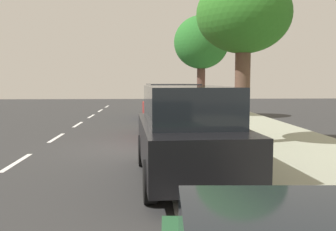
# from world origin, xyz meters

# --- Properties ---
(ground) EXTENTS (63.18, 63.18, 0.00)m
(ground) POSITION_xyz_m (0.00, 0.00, 0.00)
(ground) COLOR #2F2F2F
(sidewalk) EXTENTS (4.36, 39.49, 0.14)m
(sidewalk) POSITION_xyz_m (4.46, 0.00, 0.07)
(sidewalk) COLOR #9EA28B
(sidewalk) RESTS_ON ground
(curb_edge) EXTENTS (0.16, 39.49, 0.14)m
(curb_edge) POSITION_xyz_m (2.20, 0.00, 0.07)
(curb_edge) COLOR gray
(curb_edge) RESTS_ON ground
(lane_stripe_centre) EXTENTS (0.14, 40.00, 0.01)m
(lane_stripe_centre) POSITION_xyz_m (-3.15, 0.26, 0.00)
(lane_stripe_centre) COLOR white
(lane_stripe_centre) RESTS_ON ground
(lane_stripe_bike_edge) EXTENTS (0.12, 39.49, 0.01)m
(lane_stripe_bike_edge) POSITION_xyz_m (0.73, 0.00, 0.00)
(lane_stripe_bike_edge) COLOR white
(lane_stripe_bike_edge) RESTS_ON ground
(parked_suv_black_second) EXTENTS (2.18, 4.80, 1.99)m
(parked_suv_black_second) POSITION_xyz_m (1.07, -3.78, 1.03)
(parked_suv_black_second) COLOR black
(parked_suv_black_second) RESTS_ON ground
(parked_suv_red_mid) EXTENTS (2.18, 4.80, 1.99)m
(parked_suv_red_mid) POSITION_xyz_m (1.08, 2.11, 1.03)
(parked_suv_red_mid) COLOR maroon
(parked_suv_red_mid) RESTS_ON ground
(parked_sedan_dark_blue_far) EXTENTS (1.85, 4.41, 1.52)m
(parked_sedan_dark_blue_far) POSITION_xyz_m (0.99, 9.40, 0.75)
(parked_sedan_dark_blue_far) COLOR navy
(parked_sedan_dark_blue_far) RESTS_ON ground
(bicycle_at_curb) EXTENTS (1.68, 0.67, 0.78)m
(bicycle_at_curb) POSITION_xyz_m (1.74, 0.00, 0.39)
(bicycle_at_curb) COLOR black
(bicycle_at_curb) RESTS_ON ground
(cyclist_with_backpack) EXTENTS (0.47, 0.61, 1.69)m
(cyclist_with_backpack) POSITION_xyz_m (1.96, -0.44, 1.03)
(cyclist_with_backpack) COLOR #C6B284
(cyclist_with_backpack) RESTS_ON ground
(street_tree_near_cyclist) EXTENTS (2.89, 2.89, 5.17)m
(street_tree_near_cyclist) POSITION_xyz_m (3.17, -0.01, 4.04)
(street_tree_near_cyclist) COLOR brown
(street_tree_near_cyclist) RESTS_ON sidewalk
(street_tree_mid_block) EXTENTS (3.03, 3.03, 5.54)m
(street_tree_mid_block) POSITION_xyz_m (3.17, 9.40, 4.15)
(street_tree_mid_block) COLOR brown
(street_tree_mid_block) RESTS_ON sidewalk
(fire_hydrant) EXTENTS (0.22, 0.22, 0.84)m
(fire_hydrant) POSITION_xyz_m (2.63, 10.72, 0.56)
(fire_hydrant) COLOR red
(fire_hydrant) RESTS_ON sidewalk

